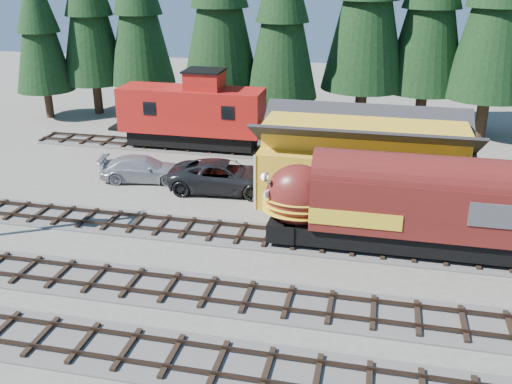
% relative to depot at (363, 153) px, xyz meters
% --- Properties ---
extents(ground, '(120.00, 120.00, 0.00)m').
position_rel_depot_xyz_m(ground, '(0.00, -10.50, -2.96)').
color(ground, '#6B665B').
rests_on(ground, ground).
extents(track_spur, '(32.00, 3.20, 0.33)m').
position_rel_depot_xyz_m(track_spur, '(-10.00, 7.50, -2.90)').
color(track_spur, '#4C4947').
rests_on(track_spur, ground).
extents(depot, '(12.80, 7.00, 5.30)m').
position_rel_depot_xyz_m(depot, '(0.00, 0.00, 0.00)').
color(depot, gold).
rests_on(depot, ground).
extents(conifer_backdrop, '(78.83, 20.12, 17.28)m').
position_rel_depot_xyz_m(conifer_backdrop, '(5.41, 15.12, 7.41)').
color(conifer_backdrop, black).
rests_on(conifer_backdrop, ground).
extents(locomotive, '(14.34, 2.85, 3.90)m').
position_rel_depot_xyz_m(locomotive, '(2.12, -6.50, -0.65)').
color(locomotive, black).
rests_on(locomotive, ground).
extents(caboose, '(11.04, 3.20, 5.74)m').
position_rel_depot_xyz_m(caboose, '(-13.26, 7.50, -0.15)').
color(caboose, black).
rests_on(caboose, ground).
extents(pickup_truck_a, '(7.26, 3.74, 1.96)m').
position_rel_depot_xyz_m(pickup_truck_a, '(-8.54, -0.52, -1.98)').
color(pickup_truck_a, black).
rests_on(pickup_truck_a, ground).
extents(pickup_truck_b, '(6.01, 3.30, 1.65)m').
position_rel_depot_xyz_m(pickup_truck_b, '(-14.34, 0.07, -2.14)').
color(pickup_truck_b, '#A2A5A9').
rests_on(pickup_truck_b, ground).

